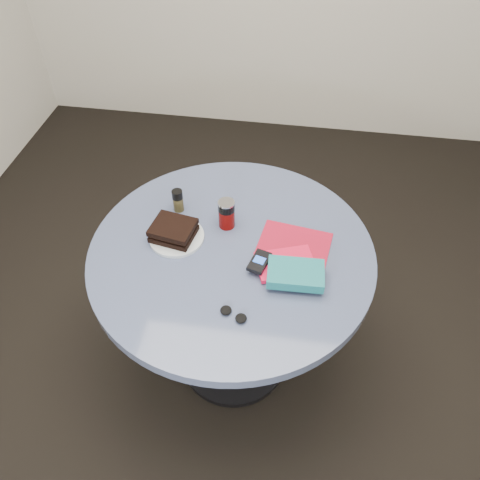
# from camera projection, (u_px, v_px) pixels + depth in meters

# --- Properties ---
(ground) EXTENTS (4.00, 4.00, 0.00)m
(ground) POSITION_uv_depth(u_px,v_px,m) (234.00, 358.00, 2.17)
(ground) COLOR black
(ground) RESTS_ON ground
(table) EXTENTS (1.00, 1.00, 0.75)m
(table) POSITION_uv_depth(u_px,v_px,m) (232.00, 278.00, 1.75)
(table) COLOR black
(table) RESTS_ON ground
(plate) EXTENTS (0.22, 0.22, 0.01)m
(plate) POSITION_uv_depth(u_px,v_px,m) (177.00, 237.00, 1.66)
(plate) COLOR silver
(plate) RESTS_ON table
(sandwich) EXTENTS (0.17, 0.15, 0.05)m
(sandwich) POSITION_uv_depth(u_px,v_px,m) (173.00, 230.00, 1.64)
(sandwich) COLOR black
(sandwich) RESTS_ON plate
(soda_can) EXTENTS (0.06, 0.06, 0.11)m
(soda_can) POSITION_uv_depth(u_px,v_px,m) (227.00, 214.00, 1.67)
(soda_can) COLOR #640705
(soda_can) RESTS_ON table
(pepper_grinder) EXTENTS (0.05, 0.05, 0.09)m
(pepper_grinder) POSITION_uv_depth(u_px,v_px,m) (178.00, 200.00, 1.74)
(pepper_grinder) COLOR #443C1D
(pepper_grinder) RESTS_ON table
(magazine) EXTENTS (0.27, 0.22, 0.00)m
(magazine) POSITION_uv_depth(u_px,v_px,m) (294.00, 245.00, 1.64)
(magazine) COLOR maroon
(magazine) RESTS_ON table
(red_book) EXTENTS (0.22, 0.19, 0.02)m
(red_book) POSITION_uv_depth(u_px,v_px,m) (285.00, 264.00, 1.57)
(red_book) COLOR red
(red_book) RESTS_ON magazine
(novel) EXTENTS (0.19, 0.12, 0.04)m
(novel) POSITION_uv_depth(u_px,v_px,m) (296.00, 274.00, 1.51)
(novel) COLOR #16656C
(novel) RESTS_ON red_book
(mp3_player) EXTENTS (0.08, 0.11, 0.02)m
(mp3_player) POSITION_uv_depth(u_px,v_px,m) (259.00, 262.00, 1.55)
(mp3_player) COLOR black
(mp3_player) RESTS_ON red_book
(headphones) EXTENTS (0.10, 0.07, 0.02)m
(headphones) POSITION_uv_depth(u_px,v_px,m) (233.00, 314.00, 1.43)
(headphones) COLOR black
(headphones) RESTS_ON table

